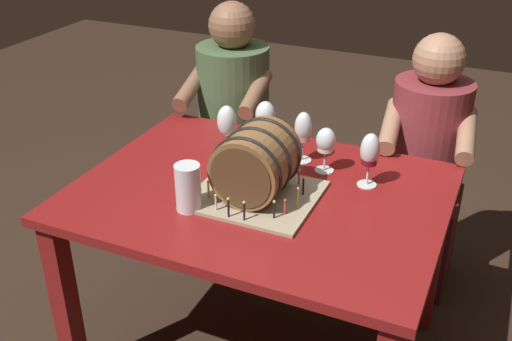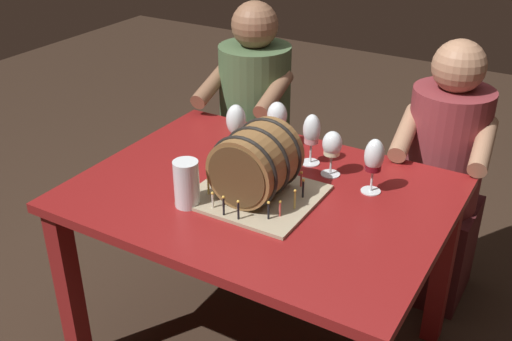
{
  "view_description": "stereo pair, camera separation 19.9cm",
  "coord_description": "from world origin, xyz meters",
  "px_view_note": "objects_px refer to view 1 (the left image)",
  "views": [
    {
      "loc": [
        0.72,
        -1.65,
        1.77
      ],
      "look_at": [
        0.01,
        -0.05,
        0.83
      ],
      "focal_mm": 42.45,
      "sensor_mm": 36.0,
      "label": 1
    },
    {
      "loc": [
        0.9,
        -1.56,
        1.77
      ],
      "look_at": [
        0.01,
        -0.05,
        0.83
      ],
      "focal_mm": 42.45,
      "sensor_mm": 36.0,
      "label": 2
    }
  ],
  "objects_px": {
    "wine_glass_empty": "(227,122)",
    "person_seated_left": "(234,137)",
    "wine_glass_rose": "(303,130)",
    "wine_glass_amber": "(265,117)",
    "beer_pint": "(188,189)",
    "wine_glass_red": "(370,152)",
    "person_seated_right": "(421,179)",
    "dining_table": "(260,216)",
    "wine_glass_white": "(326,142)",
    "barrel_cake": "(256,166)"
  },
  "relations": [
    {
      "from": "person_seated_right",
      "to": "wine_glass_white",
      "type": "bearing_deg",
      "value": -120.86
    },
    {
      "from": "wine_glass_white",
      "to": "wine_glass_amber",
      "type": "xyz_separation_m",
      "value": [
        -0.28,
        0.11,
        0.01
      ]
    },
    {
      "from": "wine_glass_amber",
      "to": "wine_glass_empty",
      "type": "height_order",
      "value": "wine_glass_empty"
    },
    {
      "from": "wine_glass_white",
      "to": "wine_glass_rose",
      "type": "bearing_deg",
      "value": 156.4
    },
    {
      "from": "wine_glass_red",
      "to": "wine_glass_amber",
      "type": "distance_m",
      "value": 0.48
    },
    {
      "from": "person_seated_left",
      "to": "beer_pint",
      "type": "bearing_deg",
      "value": -72.62
    },
    {
      "from": "wine_glass_rose",
      "to": "person_seated_right",
      "type": "relative_size",
      "value": 0.17
    },
    {
      "from": "beer_pint",
      "to": "dining_table",
      "type": "bearing_deg",
      "value": 52.48
    },
    {
      "from": "wine_glass_white",
      "to": "person_seated_left",
      "type": "distance_m",
      "value": 0.83
    },
    {
      "from": "dining_table",
      "to": "wine_glass_empty",
      "type": "distance_m",
      "value": 0.37
    },
    {
      "from": "wine_glass_empty",
      "to": "beer_pint",
      "type": "height_order",
      "value": "wine_glass_empty"
    },
    {
      "from": "wine_glass_white",
      "to": "barrel_cake",
      "type": "bearing_deg",
      "value": -119.14
    },
    {
      "from": "wine_glass_empty",
      "to": "wine_glass_rose",
      "type": "bearing_deg",
      "value": 20.27
    },
    {
      "from": "barrel_cake",
      "to": "wine_glass_rose",
      "type": "distance_m",
      "value": 0.32
    },
    {
      "from": "dining_table",
      "to": "wine_glass_rose",
      "type": "relative_size",
      "value": 6.39
    },
    {
      "from": "barrel_cake",
      "to": "person_seated_right",
      "type": "height_order",
      "value": "person_seated_right"
    },
    {
      "from": "beer_pint",
      "to": "wine_glass_red",
      "type": "bearing_deg",
      "value": 38.64
    },
    {
      "from": "person_seated_right",
      "to": "wine_glass_red",
      "type": "bearing_deg",
      "value": -102.8
    },
    {
      "from": "wine_glass_white",
      "to": "wine_glass_rose",
      "type": "height_order",
      "value": "wine_glass_rose"
    },
    {
      "from": "dining_table",
      "to": "wine_glass_empty",
      "type": "bearing_deg",
      "value": 140.71
    },
    {
      "from": "wine_glass_red",
      "to": "wine_glass_amber",
      "type": "xyz_separation_m",
      "value": [
        -0.45,
        0.15,
        -0.01
      ]
    },
    {
      "from": "person_seated_left",
      "to": "wine_glass_rose",
      "type": "bearing_deg",
      "value": -41.17
    },
    {
      "from": "dining_table",
      "to": "wine_glass_white",
      "type": "relative_size",
      "value": 7.38
    },
    {
      "from": "wine_glass_rose",
      "to": "wine_glass_empty",
      "type": "xyz_separation_m",
      "value": [
        -0.26,
        -0.1,
        0.02
      ]
    },
    {
      "from": "wine_glass_white",
      "to": "beer_pint",
      "type": "relative_size",
      "value": 1.06
    },
    {
      "from": "wine_glass_red",
      "to": "beer_pint",
      "type": "relative_size",
      "value": 1.23
    },
    {
      "from": "barrel_cake",
      "to": "person_seated_left",
      "type": "bearing_deg",
      "value": 120.98
    },
    {
      "from": "beer_pint",
      "to": "wine_glass_white",
      "type": "bearing_deg",
      "value": 53.59
    },
    {
      "from": "wine_glass_rose",
      "to": "wine_glass_white",
      "type": "bearing_deg",
      "value": -23.6
    },
    {
      "from": "wine_glass_white",
      "to": "person_seated_left",
      "type": "relative_size",
      "value": 0.14
    },
    {
      "from": "wine_glass_empty",
      "to": "beer_pint",
      "type": "bearing_deg",
      "value": -82.76
    },
    {
      "from": "person_seated_left",
      "to": "barrel_cake",
      "type": "bearing_deg",
      "value": -59.02
    },
    {
      "from": "wine_glass_white",
      "to": "wine_glass_rose",
      "type": "relative_size",
      "value": 0.87
    },
    {
      "from": "person_seated_left",
      "to": "dining_table",
      "type": "bearing_deg",
      "value": -57.73
    },
    {
      "from": "barrel_cake",
      "to": "wine_glass_rose",
      "type": "relative_size",
      "value": 2.07
    },
    {
      "from": "wine_glass_white",
      "to": "wine_glass_amber",
      "type": "distance_m",
      "value": 0.3
    },
    {
      "from": "wine_glass_rose",
      "to": "wine_glass_empty",
      "type": "relative_size",
      "value": 0.92
    },
    {
      "from": "wine_glass_red",
      "to": "wine_glass_empty",
      "type": "xyz_separation_m",
      "value": [
        -0.54,
        -0.01,
        0.02
      ]
    },
    {
      "from": "barrel_cake",
      "to": "person_seated_left",
      "type": "height_order",
      "value": "person_seated_left"
    },
    {
      "from": "wine_glass_rose",
      "to": "beer_pint",
      "type": "xyz_separation_m",
      "value": [
        -0.22,
        -0.48,
        -0.05
      ]
    },
    {
      "from": "beer_pint",
      "to": "wine_glass_rose",
      "type": "bearing_deg",
      "value": 65.59
    },
    {
      "from": "wine_glass_empty",
      "to": "person_seated_left",
      "type": "xyz_separation_m",
      "value": [
        -0.24,
        0.54,
        -0.33
      ]
    },
    {
      "from": "wine_glass_red",
      "to": "person_seated_left",
      "type": "distance_m",
      "value": 0.99
    },
    {
      "from": "wine_glass_rose",
      "to": "person_seated_right",
      "type": "height_order",
      "value": "person_seated_right"
    },
    {
      "from": "wine_glass_amber",
      "to": "dining_table",
      "type": "bearing_deg",
      "value": -69.7
    },
    {
      "from": "wine_glass_amber",
      "to": "beer_pint",
      "type": "bearing_deg",
      "value": -93.93
    },
    {
      "from": "wine_glass_empty",
      "to": "person_seated_right",
      "type": "distance_m",
      "value": 0.92
    },
    {
      "from": "beer_pint",
      "to": "person_seated_right",
      "type": "relative_size",
      "value": 0.14
    },
    {
      "from": "wine_glass_rose",
      "to": "beer_pint",
      "type": "relative_size",
      "value": 1.23
    },
    {
      "from": "person_seated_left",
      "to": "wine_glass_amber",
      "type": "bearing_deg",
      "value": -49.22
    }
  ]
}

